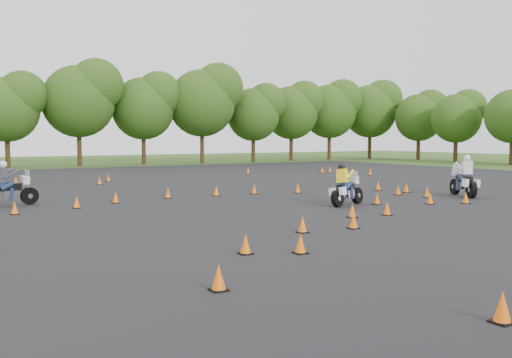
{
  "coord_description": "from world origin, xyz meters",
  "views": [
    {
      "loc": [
        -10.79,
        -13.82,
        2.75
      ],
      "look_at": [
        0.0,
        4.0,
        1.2
      ],
      "focal_mm": 40.0,
      "sensor_mm": 36.0,
      "label": 1
    }
  ],
  "objects": [
    {
      "name": "ground",
      "position": [
        0.0,
        0.0,
        0.0
      ],
      "size": [
        140.0,
        140.0,
        0.0
      ],
      "primitive_type": "plane",
      "color": "#2D5119",
      "rests_on": "ground"
    },
    {
      "name": "asphalt_pad",
      "position": [
        0.0,
        6.0,
        0.01
      ],
      "size": [
        62.0,
        62.0,
        0.0
      ],
      "primitive_type": "plane",
      "color": "black",
      "rests_on": "ground"
    },
    {
      "name": "treeline",
      "position": [
        4.13,
        34.94,
        4.61
      ],
      "size": [
        86.68,
        32.39,
        10.76
      ],
      "color": "#2B4915",
      "rests_on": "ground"
    },
    {
      "name": "traffic_cones",
      "position": [
        -0.07,
        5.55,
        0.23
      ],
      "size": [
        36.53,
        33.25,
        0.45
      ],
      "color": "#FD650A",
      "rests_on": "asphalt_pad"
    },
    {
      "name": "rider_grey",
      "position": [
        -7.56,
        10.47,
        0.91
      ],
      "size": [
        2.43,
        1.13,
        1.81
      ],
      "primitive_type": null,
      "rotation": [
        0.0,
        0.0,
        0.18
      ],
      "color": "#36373C",
      "rests_on": "ground"
    },
    {
      "name": "rider_yellow",
      "position": [
        4.11,
        3.64,
        0.86
      ],
      "size": [
        2.31,
        1.38,
        1.71
      ],
      "primitive_type": null,
      "rotation": [
        0.0,
        0.0,
        0.34
      ],
      "color": "yellow",
      "rests_on": "ground"
    },
    {
      "name": "rider_white",
      "position": [
        10.89,
        3.6,
        0.96
      ],
      "size": [
        1.8,
        2.56,
        1.92
      ],
      "primitive_type": null,
      "rotation": [
        0.0,
        0.0,
        1.1
      ],
      "color": "beige",
      "rests_on": "ground"
    }
  ]
}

